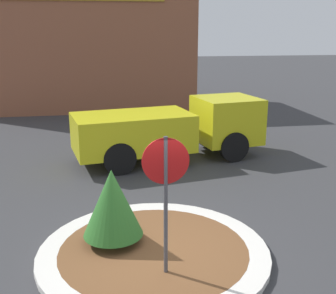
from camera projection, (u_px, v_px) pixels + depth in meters
ground_plane at (154, 255)px, 8.12m from camera, size 120.00×120.00×0.00m
traffic_island at (154, 252)px, 8.11m from camera, size 4.43×4.43×0.13m
stop_sign at (166, 182)px, 6.88m from camera, size 0.78×0.07×2.55m
island_shrub at (112, 203)px, 8.13m from camera, size 1.17×1.17×1.51m
utility_truck at (172, 128)px, 13.81m from camera, size 6.42×3.08×1.97m
storefront_building at (84, 44)px, 23.38m from camera, size 11.59×6.07×6.77m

